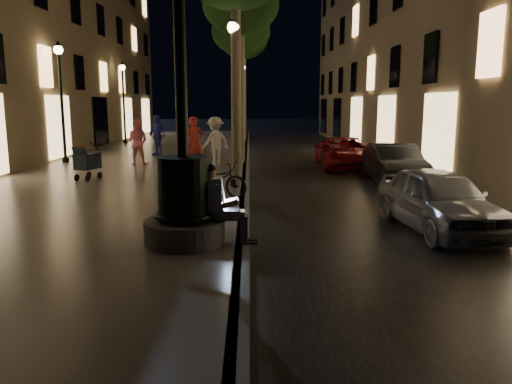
{
  "coord_description": "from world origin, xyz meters",
  "views": [
    {
      "loc": [
        0.13,
        -6.39,
        2.59
      ],
      "look_at": [
        0.25,
        3.0,
        0.91
      ],
      "focal_mm": 35.0,
      "sensor_mm": 36.0,
      "label": 1
    }
  ],
  "objects_px": {
    "lamp_curb_d": "(244,94)",
    "pedestrian_white": "(215,141)",
    "car_third": "(346,153)",
    "tree_third": "(241,32)",
    "seated_man_laptop": "(220,202)",
    "bicycle": "(216,179)",
    "lamp_left_c": "(123,92)",
    "car_second": "(394,164)",
    "fountain_lamppost": "(184,185)",
    "lamp_curb_c": "(242,92)",
    "pedestrian_pink": "(137,142)",
    "lamp_left_b": "(61,86)",
    "lamp_curb_a": "(234,80)",
    "car_front": "(439,200)",
    "tree_second": "(241,5)",
    "stroller": "(87,161)",
    "pedestrian_blue": "(157,135)",
    "lamp_curb_b": "(240,88)",
    "pedestrian_red": "(194,143)",
    "tree_far": "(244,41)"
  },
  "relations": [
    {
      "from": "lamp_left_b",
      "to": "lamp_curb_c",
      "type": "bearing_deg",
      "value": 54.63
    },
    {
      "from": "fountain_lamppost",
      "to": "tree_third",
      "type": "bearing_deg",
      "value": 87.77
    },
    {
      "from": "lamp_curb_c",
      "to": "bicycle",
      "type": "relative_size",
      "value": 2.76
    },
    {
      "from": "car_front",
      "to": "lamp_curb_b",
      "type": "bearing_deg",
      "value": 103.86
    },
    {
      "from": "pedestrian_pink",
      "to": "bicycle",
      "type": "relative_size",
      "value": 1.04
    },
    {
      "from": "tree_third",
      "to": "pedestrian_white",
      "type": "relative_size",
      "value": 3.87
    },
    {
      "from": "fountain_lamppost",
      "to": "lamp_curb_d",
      "type": "xyz_separation_m",
      "value": [
        0.7,
        30.0,
        2.02
      ]
    },
    {
      "from": "pedestrian_white",
      "to": "pedestrian_pink",
      "type": "bearing_deg",
      "value": -39.2
    },
    {
      "from": "lamp_left_b",
      "to": "car_third",
      "type": "height_order",
      "value": "lamp_left_b"
    },
    {
      "from": "tree_second",
      "to": "pedestrian_pink",
      "type": "distance_m",
      "value": 6.68
    },
    {
      "from": "car_front",
      "to": "car_third",
      "type": "distance_m",
      "value": 10.01
    },
    {
      "from": "tree_third",
      "to": "pedestrian_pink",
      "type": "bearing_deg",
      "value": -119.61
    },
    {
      "from": "car_third",
      "to": "tree_third",
      "type": "bearing_deg",
      "value": 124.07
    },
    {
      "from": "lamp_curb_a",
      "to": "pedestrian_white",
      "type": "distance_m",
      "value": 5.48
    },
    {
      "from": "fountain_lamppost",
      "to": "bicycle",
      "type": "xyz_separation_m",
      "value": [
        0.27,
        4.33,
        -0.55
      ]
    },
    {
      "from": "fountain_lamppost",
      "to": "lamp_curb_d",
      "type": "bearing_deg",
      "value": 88.66
    },
    {
      "from": "tree_second",
      "to": "lamp_curb_a",
      "type": "xyz_separation_m",
      "value": [
        -0.1,
        -6.0,
        -3.1
      ]
    },
    {
      "from": "lamp_curb_d",
      "to": "pedestrian_white",
      "type": "height_order",
      "value": "lamp_curb_d"
    },
    {
      "from": "pedestrian_pink",
      "to": "car_front",
      "type": "bearing_deg",
      "value": 136.2
    },
    {
      "from": "seated_man_laptop",
      "to": "bicycle",
      "type": "height_order",
      "value": "seated_man_laptop"
    },
    {
      "from": "tree_third",
      "to": "lamp_curb_d",
      "type": "xyz_separation_m",
      "value": [
        0.0,
        12.0,
        -2.9
      ]
    },
    {
      "from": "car_third",
      "to": "pedestrian_red",
      "type": "relative_size",
      "value": 2.32
    },
    {
      "from": "lamp_curb_d",
      "to": "pedestrian_pink",
      "type": "xyz_separation_m",
      "value": [
        -3.94,
        -18.94,
        -2.13
      ]
    },
    {
      "from": "lamp_curb_b",
      "to": "pedestrian_blue",
      "type": "xyz_separation_m",
      "value": [
        -3.78,
        0.41,
        -2.1
      ]
    },
    {
      "from": "lamp_curb_c",
      "to": "lamp_left_c",
      "type": "bearing_deg",
      "value": 180.0
    },
    {
      "from": "tree_second",
      "to": "tree_third",
      "type": "relative_size",
      "value": 1.03
    },
    {
      "from": "fountain_lamppost",
      "to": "tree_second",
      "type": "relative_size",
      "value": 0.7
    },
    {
      "from": "fountain_lamppost",
      "to": "lamp_curb_d",
      "type": "height_order",
      "value": "fountain_lamppost"
    },
    {
      "from": "stroller",
      "to": "car_third",
      "type": "bearing_deg",
      "value": 42.55
    },
    {
      "from": "fountain_lamppost",
      "to": "pedestrian_white",
      "type": "relative_size",
      "value": 2.8
    },
    {
      "from": "lamp_curb_d",
      "to": "car_second",
      "type": "height_order",
      "value": "lamp_curb_d"
    },
    {
      "from": "lamp_left_c",
      "to": "car_second",
      "type": "height_order",
      "value": "lamp_left_c"
    },
    {
      "from": "stroller",
      "to": "lamp_curb_c",
      "type": "bearing_deg",
      "value": 89.08
    },
    {
      "from": "stroller",
      "to": "pedestrian_white",
      "type": "relative_size",
      "value": 0.63
    },
    {
      "from": "tree_second",
      "to": "lamp_curb_b",
      "type": "height_order",
      "value": "tree_second"
    },
    {
      "from": "lamp_curb_c",
      "to": "pedestrian_blue",
      "type": "height_order",
      "value": "lamp_curb_c"
    },
    {
      "from": "lamp_curb_d",
      "to": "lamp_left_b",
      "type": "height_order",
      "value": "same"
    },
    {
      "from": "fountain_lamppost",
      "to": "lamp_curb_d",
      "type": "relative_size",
      "value": 1.08
    },
    {
      "from": "pedestrian_white",
      "to": "tree_second",
      "type": "bearing_deg",
      "value": -172.1
    },
    {
      "from": "lamp_curb_a",
      "to": "car_third",
      "type": "bearing_deg",
      "value": 52.31
    },
    {
      "from": "car_front",
      "to": "pedestrian_white",
      "type": "bearing_deg",
      "value": 113.69
    },
    {
      "from": "lamp_left_c",
      "to": "lamp_curb_a",
      "type": "bearing_deg",
      "value": -66.07
    },
    {
      "from": "lamp_curb_a",
      "to": "lamp_curb_c",
      "type": "xyz_separation_m",
      "value": [
        0.0,
        16.0,
        0.0
      ]
    },
    {
      "from": "car_second",
      "to": "fountain_lamppost",
      "type": "bearing_deg",
      "value": -125.98
    },
    {
      "from": "tree_third",
      "to": "car_second",
      "type": "relative_size",
      "value": 1.83
    },
    {
      "from": "tree_third",
      "to": "car_second",
      "type": "height_order",
      "value": "tree_third"
    },
    {
      "from": "lamp_left_c",
      "to": "car_second",
      "type": "xyz_separation_m",
      "value": [
        12.2,
        -14.49,
        -2.59
      ]
    },
    {
      "from": "lamp_curb_c",
      "to": "bicycle",
      "type": "distance_m",
      "value": 17.86
    },
    {
      "from": "pedestrian_red",
      "to": "lamp_left_c",
      "type": "bearing_deg",
      "value": 95.27
    },
    {
      "from": "seated_man_laptop",
      "to": "tree_far",
      "type": "height_order",
      "value": "tree_far"
    }
  ]
}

